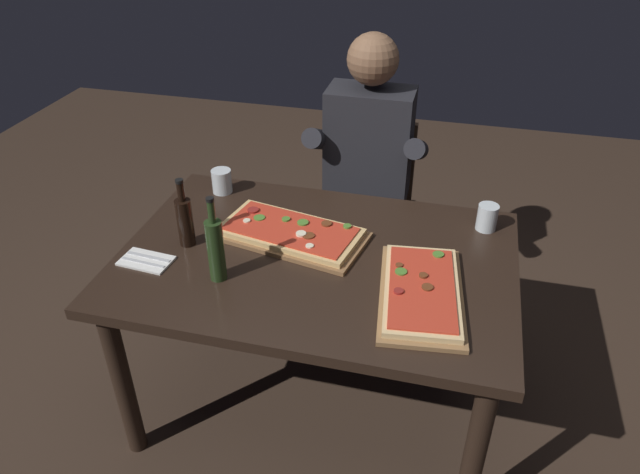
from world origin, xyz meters
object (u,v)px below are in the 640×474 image
oil_bottle_amber (185,220)px  tumbler_near_camera (487,217)px  seated_diner (366,167)px  wine_bottle_dark (216,248)px  pizza_rectangular_front (290,233)px  dining_table (317,277)px  pizza_rectangular_left (421,291)px  tumbler_far_side (222,181)px  diner_chair (368,203)px

oil_bottle_amber → tumbler_near_camera: oil_bottle_amber is taller
oil_bottle_amber → seated_diner: (0.52, 0.77, -0.10)m
oil_bottle_amber → wine_bottle_dark: bearing=-41.3°
tumbler_near_camera → seated_diner: 0.67m
pizza_rectangular_front → dining_table: bearing=-37.0°
pizza_rectangular_left → tumbler_near_camera: tumbler_near_camera is taller
tumbler_far_side → diner_chair: size_ratio=0.12×
tumbler_near_camera → seated_diner: seated_diner is taller
oil_bottle_amber → seated_diner: 0.94m
tumbler_near_camera → diner_chair: (-0.54, 0.52, -0.30)m
dining_table → tumbler_near_camera: 0.69m
tumbler_near_camera → diner_chair: size_ratio=0.12×
pizza_rectangular_front → tumbler_near_camera: 0.74m
pizza_rectangular_front → wine_bottle_dark: size_ratio=1.91×
oil_bottle_amber → diner_chair: 1.09m
diner_chair → seated_diner: size_ratio=0.65×
seated_diner → tumbler_near_camera: bearing=-36.8°
pizza_rectangular_left → oil_bottle_amber: 0.87m
wine_bottle_dark → seated_diner: 1.00m
pizza_rectangular_front → pizza_rectangular_left: bearing=-24.2°
dining_table → pizza_rectangular_front: 0.19m
pizza_rectangular_left → tumbler_near_camera: bearing=67.5°
pizza_rectangular_left → diner_chair: bearing=109.0°
dining_table → wine_bottle_dark: 0.41m
dining_table → seated_diner: 0.74m
oil_bottle_amber → tumbler_near_camera: size_ratio=2.61×
tumbler_near_camera → tumbler_far_side: tumbler_near_camera is taller
dining_table → pizza_rectangular_left: bearing=-19.3°
pizza_rectangular_front → oil_bottle_amber: 0.39m
wine_bottle_dark → tumbler_near_camera: 1.02m
dining_table → tumbler_near_camera: bearing=30.0°
tumbler_near_camera → diner_chair: diner_chair is taller
wine_bottle_dark → dining_table: bearing=35.1°
wine_bottle_dark → oil_bottle_amber: size_ratio=1.17×
seated_diner → diner_chair: bearing=90.0°
pizza_rectangular_front → wine_bottle_dark: bearing=-119.0°
tumbler_far_side → diner_chair: 0.80m
pizza_rectangular_left → tumbler_far_side: (-0.89, 0.50, 0.03)m
pizza_rectangular_front → diner_chair: 0.83m
pizza_rectangular_front → diner_chair: (0.17, 0.76, -0.27)m
tumbler_far_side → wine_bottle_dark: bearing=-69.3°
pizza_rectangular_left → tumbler_near_camera: size_ratio=5.23×
oil_bottle_amber → tumbler_near_camera: (1.06, 0.37, -0.05)m
tumbler_far_side → diner_chair: bearing=42.1°
wine_bottle_dark → diner_chair: size_ratio=0.36×
pizza_rectangular_left → pizza_rectangular_front: bearing=155.8°
seated_diner → wine_bottle_dark: bearing=-109.5°
tumbler_near_camera → tumbler_far_side: bearing=178.6°
tumbler_far_side → seated_diner: seated_diner is taller
oil_bottle_amber → tumbler_far_side: oil_bottle_amber is taller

